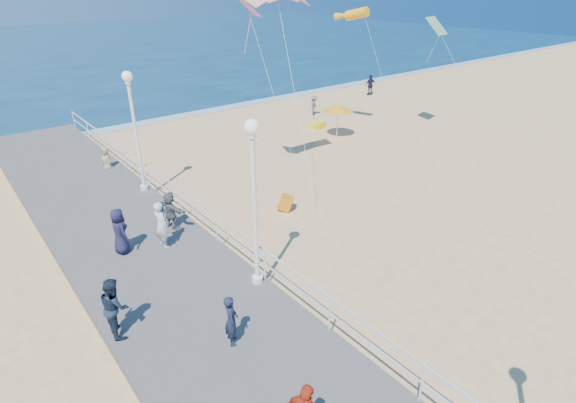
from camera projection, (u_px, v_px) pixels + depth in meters
ground at (370, 238)px, 17.50m from camera, size 160.00×160.00×0.00m
ocean at (22, 51)px, 62.99m from camera, size 160.00×90.00×0.05m
surf_line at (153, 121)px, 31.83m from camera, size 160.00×1.20×0.04m
boardwalk at (198, 315)px, 13.21m from camera, size 5.00×44.00×0.40m
railing at (264, 256)px, 14.12m from camera, size 0.05×42.00×0.55m
lamp_post_mid at (254, 189)px, 12.88m from camera, size 0.44×0.44×5.32m
lamp_post_far at (134, 120)px, 19.18m from camera, size 0.44×0.44×5.32m
woman_holding_toddler at (161, 225)px, 15.84m from camera, size 0.52×0.70×1.77m
toddler_held at (162, 213)px, 15.86m from camera, size 0.37×0.44×0.82m
spectator_0 at (231, 320)px, 11.63m from camera, size 0.55×0.64×1.47m
spectator_4 at (120, 231)px, 15.52m from camera, size 0.61×0.87×1.68m
spectator_5 at (170, 210)px, 17.15m from camera, size 0.74×1.45×1.50m
spectator_7 at (115, 306)px, 11.90m from camera, size 0.72×0.89×1.74m
beach_walker_a at (314, 106)px, 33.03m from camera, size 1.08×0.95×1.45m
beach_walker_b at (370, 85)px, 38.84m from camera, size 1.09×0.69×1.73m
beach_walker_c at (107, 161)px, 22.94m from camera, size 0.54×0.77×1.48m
box_kite at (286, 204)px, 19.50m from camera, size 0.88×0.89×0.74m
beach_umbrella at (338, 108)px, 27.89m from camera, size 1.90×1.90×2.14m
beach_chair_left at (315, 126)px, 30.14m from camera, size 0.55×0.55×0.40m
beach_chair_right at (320, 125)px, 30.52m from camera, size 0.55×0.55×0.40m
kite_windsock at (357, 14)px, 26.33m from camera, size 0.97×2.47×1.04m
kite_diamond_multi at (437, 26)px, 26.45m from camera, size 1.54×1.26×0.97m
kite_diamond_redwhite at (247, 6)px, 18.20m from camera, size 1.27×1.45×0.84m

